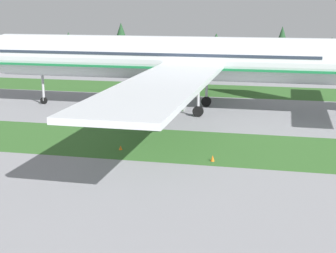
{
  "coord_description": "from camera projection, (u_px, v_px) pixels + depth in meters",
  "views": [
    {
      "loc": [
        8.45,
        -20.72,
        17.17
      ],
      "look_at": [
        -3.39,
        32.59,
        4.0
      ],
      "focal_mm": 54.68,
      "sensor_mm": 36.0,
      "label": 1
    }
  ],
  "objects": [
    {
      "name": "taxiway_marker_1",
      "position": [
        213.0,
        158.0,
        57.07
      ],
      "size": [
        0.44,
        0.44,
        0.68
      ],
      "primitive_type": "cone",
      "color": "orange",
      "rests_on": "ground"
    },
    {
      "name": "grass_strip_far",
      "position": [
        237.0,
        91.0,
        102.69
      ],
      "size": [
        320.0,
        14.97,
        0.01
      ],
      "primitive_type": "cube",
      "color": "#336028",
      "rests_on": "ground"
    },
    {
      "name": "grass_strip_near",
      "position": [
        207.0,
        147.0,
        62.88
      ],
      "size": [
        320.0,
        14.97,
        0.01
      ],
      "primitive_type": "cube",
      "color": "#336028",
      "rests_on": "ground"
    },
    {
      "name": "airliner",
      "position": [
        189.0,
        58.0,
        82.04
      ],
      "size": [
        71.61,
        87.68,
        23.98
      ],
      "rotation": [
        0.0,
        0.0,
        1.56
      ],
      "color": "silver",
      "rests_on": "ground"
    },
    {
      "name": "distant_tree_line",
      "position": [
        213.0,
        44.0,
        137.3
      ],
      "size": [
        165.41,
        11.25,
        12.29
      ],
      "color": "#4C3823",
      "rests_on": "ground"
    },
    {
      "name": "taxiway_marker_0",
      "position": [
        121.0,
        148.0,
        61.55
      ],
      "size": [
        0.44,
        0.44,
        0.51
      ],
      "primitive_type": "cone",
      "color": "orange",
      "rests_on": "ground"
    }
  ]
}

